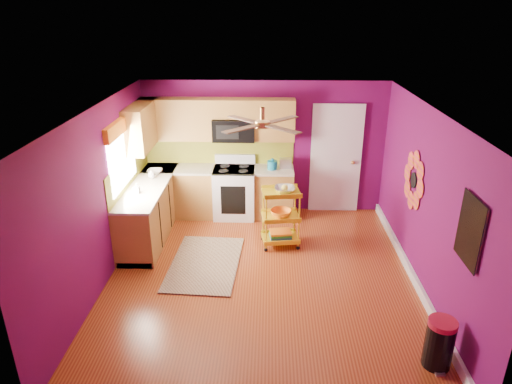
{
  "coord_description": "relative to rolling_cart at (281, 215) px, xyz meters",
  "views": [
    {
      "loc": [
        0.09,
        -5.74,
        3.77
      ],
      "look_at": [
        -0.09,
        0.4,
        1.22
      ],
      "focal_mm": 32.0,
      "sensor_mm": 36.0,
      "label": 1
    }
  ],
  "objects": [
    {
      "name": "counter_cup",
      "position": [
        -2.34,
        -0.04,
        0.43
      ],
      "size": [
        0.12,
        0.12,
        0.1
      ],
      "primitive_type": "imported",
      "color": "white",
      "rests_on": "lower_cabinets"
    },
    {
      "name": "trash_can",
      "position": [
        1.69,
        -2.7,
        -0.26
      ],
      "size": [
        0.34,
        0.36,
        0.6
      ],
      "color": "black",
      "rests_on": "ground"
    },
    {
      "name": "room_envelope",
      "position": [
        -0.28,
        -1.02,
        1.07
      ],
      "size": [
        4.54,
        5.04,
        2.52
      ],
      "color": "#5F0A4D",
      "rests_on": "ground"
    },
    {
      "name": "teal_kettle",
      "position": [
        -0.15,
        1.16,
        0.47
      ],
      "size": [
        0.18,
        0.18,
        0.21
      ],
      "color": "#137291",
      "rests_on": "lower_cabinets"
    },
    {
      "name": "ceiling_fan",
      "position": [
        -0.31,
        -0.82,
        1.73
      ],
      "size": [
        1.01,
        1.01,
        0.26
      ],
      "color": "#BF8C3F",
      "rests_on": "ground"
    },
    {
      "name": "shag_rug",
      "position": [
        -1.19,
        -0.64,
        -0.55
      ],
      "size": [
        1.12,
        1.74,
        0.02
      ],
      "primitive_type": "cube",
      "rotation": [
        0.0,
        0.0,
        -0.05
      ],
      "color": "#321C10",
      "rests_on": "ground"
    },
    {
      "name": "panel_door",
      "position": [
        1.04,
        1.45,
        0.47
      ],
      "size": [
        0.95,
        0.11,
        2.15
      ],
      "color": "white",
      "rests_on": "ground"
    },
    {
      "name": "upper_cabinetry",
      "position": [
        -1.55,
        1.15,
        1.24
      ],
      "size": [
        2.8,
        2.3,
        1.26
      ],
      "color": "olive",
      "rests_on": "ground"
    },
    {
      "name": "right_wall_art",
      "position": [
        1.92,
        -1.36,
        0.89
      ],
      "size": [
        0.04,
        2.74,
        1.04
      ],
      "color": "black",
      "rests_on": "ground"
    },
    {
      "name": "soap_bottle_b",
      "position": [
        -2.26,
        0.63,
        0.46
      ],
      "size": [
        0.12,
        0.12,
        0.16
      ],
      "primitive_type": "imported",
      "color": "white",
      "rests_on": "lower_cabinets"
    },
    {
      "name": "counter_dish",
      "position": [
        -2.26,
        0.89,
        0.41
      ],
      "size": [
        0.26,
        0.26,
        0.06
      ],
      "primitive_type": "imported",
      "color": "white",
      "rests_on": "lower_cabinets"
    },
    {
      "name": "soap_bottle_a",
      "position": [
        -2.32,
        -0.06,
        0.47
      ],
      "size": [
        0.08,
        0.08,
        0.17
      ],
      "primitive_type": "imported",
      "color": "#EA3F72",
      "rests_on": "lower_cabinets"
    },
    {
      "name": "lower_cabinets",
      "position": [
        -1.65,
        0.8,
        -0.12
      ],
      "size": [
        2.81,
        2.31,
        0.94
      ],
      "color": "olive",
      "rests_on": "ground"
    },
    {
      "name": "ground",
      "position": [
        -0.31,
        -1.02,
        -0.56
      ],
      "size": [
        5.0,
        5.0,
        0.0
      ],
      "primitive_type": "plane",
      "color": "maroon",
      "rests_on": "ground"
    },
    {
      "name": "rolling_cart",
      "position": [
        0.0,
        0.0,
        0.0
      ],
      "size": [
        0.66,
        0.52,
        1.09
      ],
      "color": "yellow",
      "rests_on": "ground"
    },
    {
      "name": "toaster",
      "position": [
        0.09,
        1.25,
        0.47
      ],
      "size": [
        0.22,
        0.15,
        0.18
      ],
      "primitive_type": "cube",
      "color": "beige",
      "rests_on": "lower_cabinets"
    },
    {
      "name": "left_window",
      "position": [
        -2.52,
        0.03,
        1.18
      ],
      "size": [
        0.08,
        1.35,
        1.08
      ],
      "color": "white",
      "rests_on": "ground"
    },
    {
      "name": "electric_range",
      "position": [
        -0.86,
        1.15,
        -0.08
      ],
      "size": [
        0.76,
        0.66,
        1.13
      ],
      "color": "white",
      "rests_on": "ground"
    }
  ]
}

